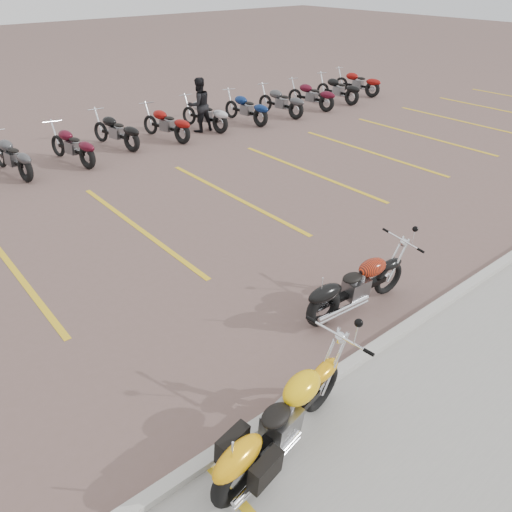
# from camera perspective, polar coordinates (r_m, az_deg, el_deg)

# --- Properties ---
(ground) EXTENTS (100.00, 100.00, 0.00)m
(ground) POSITION_cam_1_polar(r_m,az_deg,el_deg) (8.56, -0.59, -6.30)
(ground) COLOR brown
(ground) RESTS_ON ground
(concrete_apron) EXTENTS (60.00, 5.00, 0.01)m
(concrete_apron) POSITION_cam_1_polar(r_m,az_deg,el_deg) (6.74, 26.75, -23.59)
(concrete_apron) COLOR #9E9B93
(concrete_apron) RESTS_ON ground
(curb) EXTENTS (60.00, 0.18, 0.12)m
(curb) POSITION_cam_1_polar(r_m,az_deg,el_deg) (7.44, 9.43, -12.99)
(curb) COLOR #ADAAA3
(curb) RESTS_ON ground
(parking_stripes) EXTENTS (38.00, 5.50, 0.01)m
(parking_stripes) POSITION_cam_1_polar(r_m,az_deg,el_deg) (11.48, -13.30, 3.14)
(parking_stripes) COLOR gold
(parking_stripes) RESTS_ON ground
(yellow_cruiser) EXTENTS (2.37, 0.60, 0.98)m
(yellow_cruiser) POSITION_cam_1_polar(r_m,az_deg,el_deg) (6.15, 2.46, -18.53)
(yellow_cruiser) COLOR black
(yellow_cruiser) RESTS_ON ground
(flame_cruiser) EXTENTS (2.19, 0.37, 0.90)m
(flame_cruiser) POSITION_cam_1_polar(r_m,az_deg,el_deg) (8.50, 11.17, -3.58)
(flame_cruiser) COLOR black
(flame_cruiser) RESTS_ON ground
(person_b) EXTENTS (0.93, 0.75, 1.81)m
(person_b) POSITION_cam_1_polar(r_m,az_deg,el_deg) (17.98, -6.51, 16.78)
(person_b) COLOR black
(person_b) RESTS_ON ground
(bg_bike_row) EXTENTS (22.35, 2.07, 1.10)m
(bg_bike_row) POSITION_cam_1_polar(r_m,az_deg,el_deg) (16.99, -12.94, 14.16)
(bg_bike_row) COLOR black
(bg_bike_row) RESTS_ON ground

